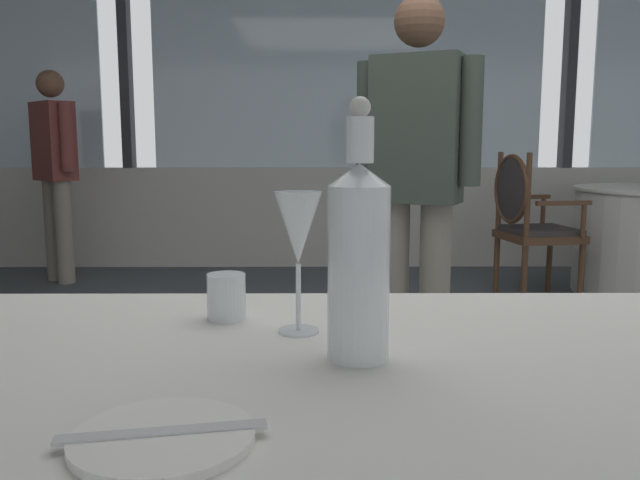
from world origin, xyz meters
The scene contains 10 objects.
ground_plane centered at (0.00, 0.00, 0.00)m, with size 15.26×15.26×0.00m, color #4C5156.
window_wall_far centered at (0.00, 3.45, 1.09)m, with size 11.74×0.14×2.74m.
side_plate centered at (-0.42, -1.50, 0.75)m, with size 0.18×0.18×0.01m, color white.
butter_knife centered at (-0.42, -1.50, 0.76)m, with size 0.20×0.02×0.00m, color silver.
water_bottle centered at (-0.21, -1.25, 0.89)m, with size 0.08×0.08×0.35m.
wine_glass centered at (-0.30, -1.12, 0.91)m, with size 0.07×0.07×0.22m.
water_tumbler centered at (-0.42, -1.04, 0.79)m, with size 0.06×0.06×0.08m, color white.
dining_chair_1_0 centered at (1.13, 2.15, 0.57)m, with size 0.54×0.59×0.99m.
diner_person_0 centered at (0.15, 0.60, 0.93)m, with size 0.49×0.33×1.64m.
diner_person_1 centered at (-2.23, 2.80, 0.90)m, with size 0.40×0.40×1.59m.
Camera 1 is at (-0.27, -2.10, 1.04)m, focal length 36.27 mm.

